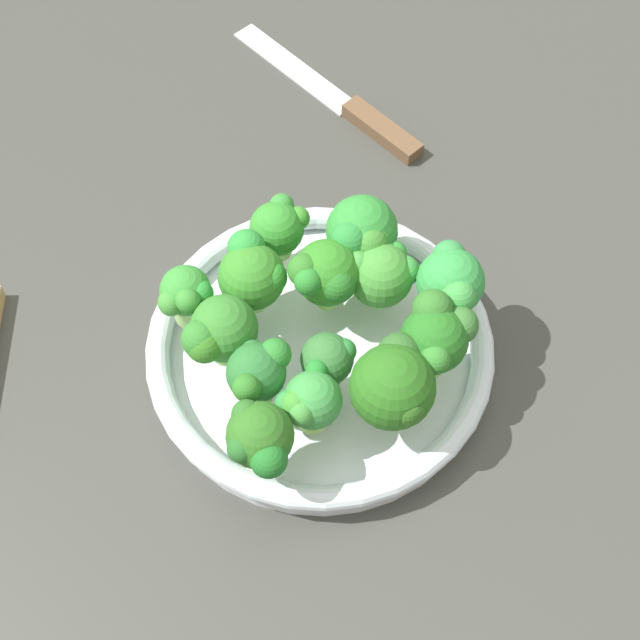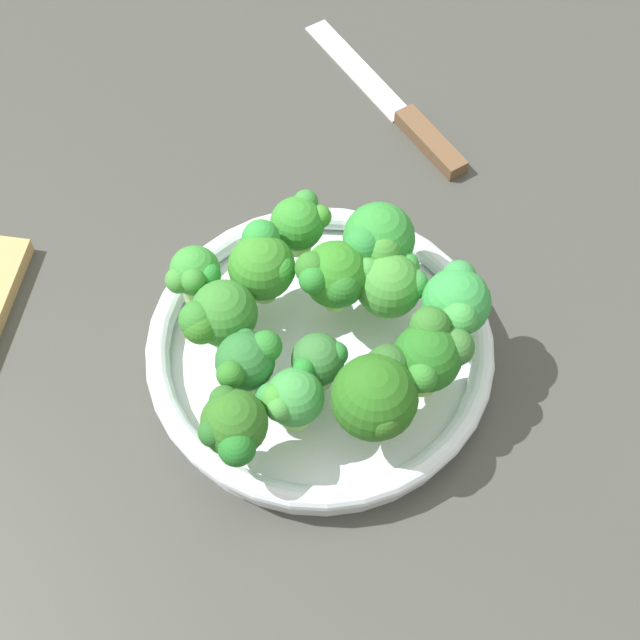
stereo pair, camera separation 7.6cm
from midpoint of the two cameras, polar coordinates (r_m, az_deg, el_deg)
The scene contains 17 objects.
ground_plane at distance 81.58cm, azimuth 0.97°, elevation -4.82°, with size 130.00×130.00×2.50cm, color #3C3D38.
bowl at distance 80.24cm, azimuth 2.71°, elevation -2.06°, with size 29.60×29.60×3.69cm.
broccoli_floret_0 at distance 78.07cm, azimuth -4.85°, elevation 2.52°, with size 4.84×4.81×5.94cm.
broccoli_floret_1 at distance 73.59cm, azimuth 9.64°, elevation -2.31°, with size 6.54×6.23×7.54cm.
broccoli_floret_2 at distance 74.06cm, azimuth 2.87°, elevation -2.73°, with size 4.47×4.28×5.36cm.
broccoli_floret_3 at distance 78.00cm, azimuth -0.69°, elevation 3.19°, with size 5.66×6.25×6.78cm.
broccoli_floret_4 at distance 69.97cm, azimuth -2.22°, elevation -6.71°, with size 5.43×6.22×6.94cm.
broccoli_floret_5 at distance 76.83cm, azimuth 3.65°, elevation 2.45°, with size 6.29×6.02×7.14cm.
broccoli_floret_6 at distance 79.07cm, azimuth 6.27°, elevation 4.54°, with size 6.58×6.44×7.63cm.
broccoli_floret_7 at distance 76.52cm, azimuth 11.11°, elevation 0.76°, with size 5.63×6.29×7.39cm.
broccoli_floret_8 at distance 81.65cm, azimuth 1.40°, elevation 5.72°, with size 5.37×4.78×5.62cm.
broccoli_floret_9 at distance 77.78cm, azimuth 7.10°, elevation 1.99°, with size 5.92×5.53×6.40cm.
broccoli_floret_10 at distance 71.33cm, azimuth 6.52°, elevation -4.84°, with size 7.13×7.06×7.87cm.
broccoli_floret_11 at distance 75.51cm, azimuth -3.36°, elevation -0.02°, with size 6.56×5.53×6.47cm.
broccoli_floret_12 at distance 73.13cm, azimuth -1.45°, elevation -2.87°, with size 5.86×5.16×6.14cm.
broccoli_floret_13 at distance 72.13cm, azimuth 1.16°, elevation -5.10°, with size 5.24×4.61×5.63cm.
knife at distance 99.88cm, azimuth 7.29°, elevation 12.13°, with size 6.04×26.68×1.50cm.
Camera 2 is at (13.75, 35.73, 71.00)cm, focal length 52.72 mm.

